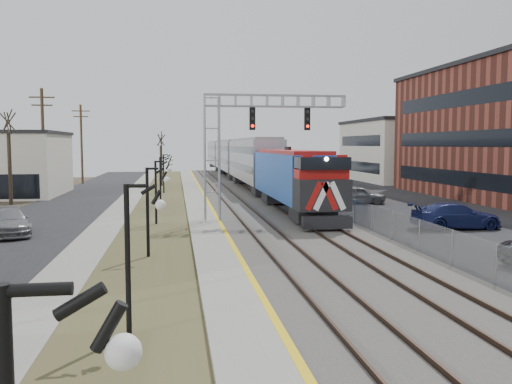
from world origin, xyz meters
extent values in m
cube|color=black|center=(-11.50, 35.00, 0.02)|extent=(7.00, 120.00, 0.04)
cube|color=gray|center=(-7.00, 35.00, 0.04)|extent=(2.00, 120.00, 0.08)
cube|color=#454826|center=(-4.00, 35.00, 0.03)|extent=(4.00, 120.00, 0.06)
cube|color=gray|center=(-1.00, 35.00, 0.12)|extent=(2.00, 120.00, 0.24)
cube|color=#595651|center=(4.00, 35.00, 0.10)|extent=(8.00, 120.00, 0.20)
cube|color=black|center=(16.00, 35.00, 0.02)|extent=(16.00, 120.00, 0.04)
cube|color=gold|center=(-0.12, 35.00, 0.24)|extent=(0.24, 120.00, 0.01)
cube|color=#2D2119|center=(1.25, 35.00, 0.28)|extent=(0.08, 120.00, 0.15)
cube|color=#2D2119|center=(2.75, 35.00, 0.28)|extent=(0.08, 120.00, 0.15)
cube|color=#2D2119|center=(4.75, 35.00, 0.28)|extent=(0.08, 120.00, 0.15)
cube|color=#2D2119|center=(6.25, 35.00, 0.28)|extent=(0.08, 120.00, 0.15)
cube|color=#1444A5|center=(5.50, 31.45, 2.47)|extent=(3.00, 17.00, 4.25)
cube|color=black|center=(5.50, 22.75, 0.70)|extent=(2.80, 0.50, 0.70)
cube|color=gray|center=(5.50, 51.75, 3.01)|extent=(3.00, 22.00, 5.33)
cube|color=gray|center=(5.50, 74.55, 3.01)|extent=(3.00, 22.00, 5.33)
cube|color=gray|center=(5.50, 97.35, 3.01)|extent=(3.00, 22.00, 5.33)
cube|color=gray|center=(-0.50, 28.00, 4.00)|extent=(1.00, 1.00, 8.00)
cube|color=gray|center=(3.50, 28.00, 7.75)|extent=(9.00, 0.80, 0.80)
cube|color=black|center=(2.00, 27.55, 6.60)|extent=(0.35, 0.25, 1.40)
cube|color=black|center=(5.50, 27.55, 6.60)|extent=(0.35, 0.25, 1.40)
cylinder|color=black|center=(-4.00, 8.00, 2.00)|extent=(0.14, 0.14, 4.00)
cylinder|color=black|center=(-4.00, 18.00, 2.00)|extent=(0.14, 0.14, 4.00)
cylinder|color=black|center=(-4.00, 28.00, 2.00)|extent=(0.14, 0.14, 4.00)
cylinder|color=black|center=(-4.00, 38.00, 2.00)|extent=(0.14, 0.14, 4.00)
cylinder|color=black|center=(-4.00, 50.00, 2.00)|extent=(0.14, 0.14, 4.00)
cylinder|color=#4C3823|center=(-14.50, 45.00, 5.00)|extent=(0.28, 0.28, 10.00)
cylinder|color=#4C3823|center=(-14.50, 65.00, 5.00)|extent=(0.28, 0.28, 10.00)
cube|color=gray|center=(8.20, 35.00, 0.80)|extent=(0.04, 120.00, 1.60)
cube|color=beige|center=(30.00, 65.00, 4.00)|extent=(16.00, 18.00, 8.00)
cylinder|color=#382D23|center=(-16.00, 40.00, 2.97)|extent=(0.30, 0.30, 5.95)
cylinder|color=#382D23|center=(-4.50, 60.00, 2.45)|extent=(0.30, 0.30, 4.90)
imported|color=#161D4D|center=(13.55, 23.55, 0.76)|extent=(5.28, 2.18, 1.53)
imported|color=slate|center=(12.61, 37.62, 0.72)|extent=(4.56, 2.87, 1.45)
imported|color=gray|center=(-11.89, 25.17, 0.72)|extent=(3.57, 5.36, 1.44)
camera|label=1|loc=(-2.74, -6.03, 5.00)|focal=38.00mm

